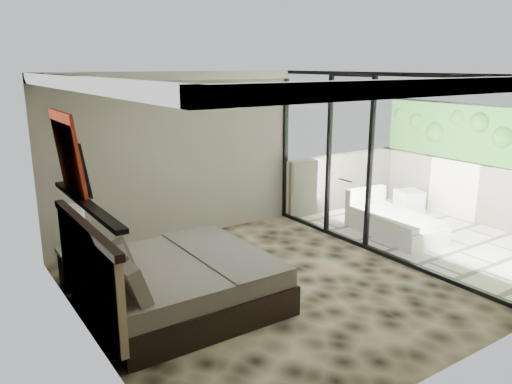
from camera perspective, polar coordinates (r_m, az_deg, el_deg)
floor at (r=6.79m, az=0.76°, el=-10.96°), size 5.00×5.00×0.00m
ceiling at (r=6.14m, az=0.85°, el=13.28°), size 4.50×5.00×0.02m
back_wall at (r=8.44m, az=-8.94°, el=3.92°), size 4.50×0.02×2.80m
left_wall at (r=5.41m, az=-19.08°, el=-2.64°), size 0.02×5.00×2.80m
glass_wall at (r=7.80m, az=14.51°, el=2.78°), size 0.08×5.00×2.80m
terrace_slab at (r=9.32m, az=20.11°, el=-5.09°), size 3.00×5.00×0.12m
parapet_far at (r=10.25m, az=24.86°, el=-0.26°), size 0.30×5.00×1.10m
foliage_hedge at (r=10.06m, az=25.52°, el=5.81°), size 0.36×4.60×1.10m
picture_ledge at (r=5.49m, az=-18.85°, el=-1.29°), size 0.12×2.20×0.05m
bed at (r=6.23m, az=-9.54°, el=-10.00°), size 2.20×2.13×1.22m
nightstand at (r=7.21m, az=-19.62°, el=-8.28°), size 0.60×0.60×0.47m
table_lamp at (r=6.96m, az=-20.26°, el=-3.29°), size 0.33×0.33×0.60m
abstract_canvas at (r=5.87m, az=-20.72°, el=4.30°), size 0.13×0.90×0.90m
framed_print at (r=5.72m, az=-19.56°, el=2.61°), size 0.11×0.50×0.60m
ottoman at (r=10.49m, az=17.07°, el=-1.05°), size 0.59×0.59×0.46m
lounger at (r=9.12m, az=15.33°, el=-3.35°), size 1.06×1.82×0.68m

